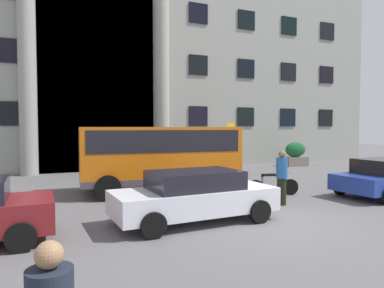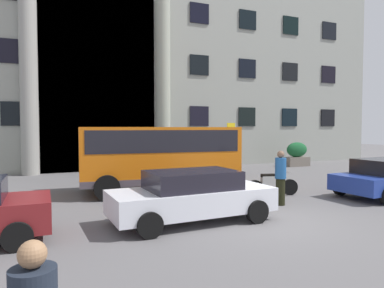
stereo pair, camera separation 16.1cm
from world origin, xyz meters
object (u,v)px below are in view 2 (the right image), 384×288
object	(u,v)px
motorcycle_far_end	(272,184)
scooter_by_planter	(371,175)
pedestrian_child_trailing	(281,178)
hedge_planter_entrance_right	(204,159)
parked_sedan_far	(192,195)
orange_minibus	(159,153)
hedge_planter_entrance_left	(150,161)
bus_stop_sign	(231,144)
hedge_planter_east	(297,155)
motorcycle_near_kerb	(161,190)

from	to	relation	value
motorcycle_far_end	scooter_by_planter	xyz separation A→B (m)	(5.41, 0.29, -0.00)
scooter_by_planter	pedestrian_child_trailing	bearing A→B (deg)	-156.66
hedge_planter_entrance_right	scooter_by_planter	size ratio (longest dim) A/B	1.04
parked_sedan_far	scooter_by_planter	xyz separation A→B (m)	(9.52, 2.48, -0.26)
motorcycle_far_end	scooter_by_planter	bearing A→B (deg)	15.97
parked_sedan_far	scooter_by_planter	size ratio (longest dim) A/B	2.35
orange_minibus	motorcycle_far_end	size ratio (longest dim) A/B	3.20
parked_sedan_far	hedge_planter_entrance_left	bearing A→B (deg)	77.92
parked_sedan_far	pedestrian_child_trailing	bearing A→B (deg)	9.53
hedge_planter_entrance_left	bus_stop_sign	bearing A→B (deg)	-42.05
orange_minibus	hedge_planter_east	bearing A→B (deg)	29.77
orange_minibus	parked_sedan_far	size ratio (longest dim) A/B	1.39
motorcycle_far_end	pedestrian_child_trailing	distance (m)	1.62
orange_minibus	motorcycle_near_kerb	bearing A→B (deg)	-101.22
motorcycle_near_kerb	scooter_by_planter	xyz separation A→B (m)	(9.62, 0.02, -0.00)
bus_stop_sign	motorcycle_near_kerb	world-z (taller)	bus_stop_sign
orange_minibus	motorcycle_near_kerb	xyz separation A→B (m)	(-0.61, -2.21, -1.08)
hedge_planter_entrance_right	motorcycle_near_kerb	xyz separation A→B (m)	(-4.93, -7.48, -0.25)
hedge_planter_east	scooter_by_planter	distance (m)	7.73
hedge_planter_east	hedge_planter_entrance_right	xyz separation A→B (m)	(-6.72, 0.01, -0.05)
motorcycle_near_kerb	hedge_planter_entrance_right	bearing A→B (deg)	48.21
hedge_planter_entrance_left	motorcycle_far_end	bearing A→B (deg)	-71.15
hedge_planter_entrance_right	pedestrian_child_trailing	size ratio (longest dim) A/B	1.11
hedge_planter_entrance_left	motorcycle_near_kerb	world-z (taller)	hedge_planter_entrance_left
hedge_planter_entrance_right	scooter_by_planter	world-z (taller)	hedge_planter_entrance_right
motorcycle_far_end	orange_minibus	bearing A→B (deg)	158.29
bus_stop_sign	hedge_planter_entrance_left	xyz separation A→B (m)	(-3.32, 2.99, -0.96)
parked_sedan_far	pedestrian_child_trailing	size ratio (longest dim) A/B	2.51
scooter_by_planter	motorcycle_near_kerb	bearing A→B (deg)	-172.21
hedge_planter_entrance_right	parked_sedan_far	xyz separation A→B (m)	(-4.83, -9.94, 0.01)
orange_minibus	hedge_planter_entrance_right	world-z (taller)	orange_minibus
hedge_planter_entrance_left	parked_sedan_far	world-z (taller)	hedge_planter_entrance_left
orange_minibus	parked_sedan_far	xyz separation A→B (m)	(-0.51, -4.67, -0.83)
motorcycle_far_end	motorcycle_near_kerb	world-z (taller)	same
pedestrian_child_trailing	parked_sedan_far	bearing A→B (deg)	158.98
hedge_planter_east	motorcycle_far_end	xyz separation A→B (m)	(-7.45, -7.74, -0.30)
hedge_planter_entrance_right	hedge_planter_entrance_left	world-z (taller)	hedge_planter_entrance_left
hedge_planter_entrance_left	motorcycle_near_kerb	distance (m)	7.44
motorcycle_far_end	pedestrian_child_trailing	size ratio (longest dim) A/B	1.09
hedge_planter_entrance_left	scooter_by_planter	distance (m)	10.77
motorcycle_far_end	motorcycle_near_kerb	bearing A→B (deg)	-170.72
hedge_planter_east	motorcycle_near_kerb	xyz separation A→B (m)	(-11.66, -7.47, -0.30)
hedge_planter_entrance_right	pedestrian_child_trailing	world-z (taller)	pedestrian_child_trailing
motorcycle_far_end	hedge_planter_entrance_right	bearing A→B (deg)	97.57
orange_minibus	bus_stop_sign	size ratio (longest dim) A/B	2.25
bus_stop_sign	motorcycle_near_kerb	size ratio (longest dim) A/B	1.37
hedge_planter_entrance_left	motorcycle_far_end	size ratio (longest dim) A/B	0.95
hedge_planter_east	motorcycle_far_end	size ratio (longest dim) A/B	0.84
parked_sedan_far	scooter_by_planter	bearing A→B (deg)	11.51
orange_minibus	scooter_by_planter	distance (m)	9.33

